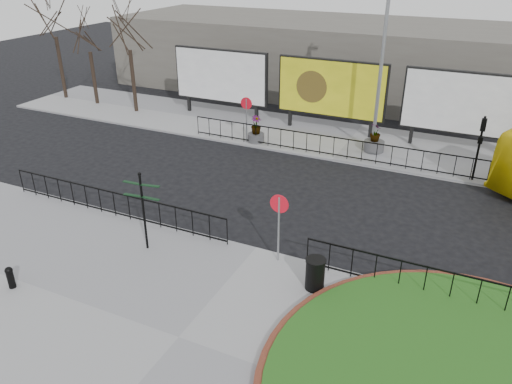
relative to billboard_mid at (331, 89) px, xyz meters
The scene contains 22 objects.
ground 13.31m from the billboard_mid, 83.40° to the right, with size 90.00×90.00×0.00m, color black.
pavement_near 18.21m from the billboard_mid, 85.23° to the right, with size 30.00×10.00×0.12m, color gray.
pavement_far 3.10m from the billboard_mid, 32.94° to the right, with size 44.00×6.00×0.12m, color gray.
railing_near_left 14.15m from the billboard_mid, 108.73° to the right, with size 10.00×0.10×1.10m, color black, non-canonical shape.
railing_near_right 15.62m from the billboard_mid, 58.92° to the right, with size 9.00×0.10×1.10m, color black, non-canonical shape.
railing_far 4.84m from the billboard_mid, 55.75° to the right, with size 18.00×0.10×1.10m, color black, non-canonical shape.
speed_sign_far 5.04m from the billboard_mid, 134.46° to the right, with size 0.64×0.07×2.47m.
speed_sign_near 13.62m from the billboard_mid, 79.41° to the right, with size 0.64×0.07×2.47m.
billboard_left 7.00m from the billboard_mid, behind, with size 6.20×0.31×4.10m.
billboard_mid is the anchor object (origin of this frame).
billboard_right 7.00m from the billboard_mid, ahead, with size 6.20×0.31×4.10m.
lamp_post 4.23m from the billboard_mid, 33.25° to the right, with size 0.74×0.18×9.23m.
signal_pole_a 8.80m from the billboard_mid, 24.42° to the right, with size 0.22×0.26×3.00m.
tree_left 12.63m from the billboard_mid, behind, with size 2.00×2.00×7.00m, color #2D2119, non-canonical shape.
tree_mid 16.05m from the billboard_mid, behind, with size 2.00×2.00×6.20m, color #2D2119, non-canonical shape.
tree_far 19.07m from the billboard_mid, behind, with size 2.00×2.00×7.50m, color #2D2119, non-canonical shape.
building_backdrop 9.15m from the billboard_mid, 80.57° to the left, with size 40.00×10.00×5.00m, color #5E5A53.
fingerpost_sign 14.78m from the billboard_mid, 97.68° to the right, with size 1.37×0.34×2.93m.
bollard 18.94m from the billboard_mid, 103.60° to the right, with size 0.24×0.24×0.74m.
litter_bin 15.03m from the billboard_mid, 73.92° to the right, with size 0.64×0.64×1.06m.
planter_a 4.91m from the billboard_mid, 132.38° to the right, with size 0.89×0.89×1.45m.
planter_b 4.16m from the billboard_mid, 32.82° to the right, with size 1.04×1.04×1.49m.
Camera 1 is at (6.36, -13.55, 9.70)m, focal length 35.00 mm.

